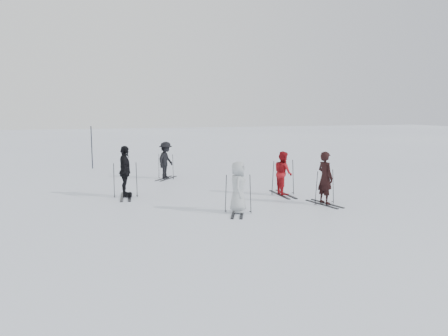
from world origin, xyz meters
name	(u,v)px	position (x,y,z in m)	size (l,w,h in m)	color
ground	(233,200)	(0.00, 0.00, 0.00)	(120.00, 120.00, 0.00)	silver
skier_near_dark	(325,178)	(2.70, -1.67, 0.88)	(0.64, 0.42, 1.76)	black
skier_red	(283,174)	(2.08, 0.26, 0.80)	(0.78, 0.61, 1.61)	maroon
skier_grey	(238,188)	(-0.48, -1.94, 0.79)	(0.77, 0.50, 1.57)	#A9B0B3
skier_uphill_left	(125,172)	(-3.57, 1.58, 0.92)	(1.08, 0.45, 1.85)	black
skier_uphill_far	(166,161)	(-1.41, 5.37, 0.84)	(1.08, 0.62, 1.67)	black
skis_near_dark	(325,187)	(2.70, -1.67, 0.60)	(0.87, 1.64, 1.20)	black
skis_red	(283,177)	(2.08, 0.26, 0.67)	(0.97, 1.84, 1.34)	black
skis_grey	(238,193)	(-0.48, -1.94, 0.62)	(0.90, 1.70, 1.24)	black
skis_uphill_left	(125,179)	(-3.57, 1.58, 0.65)	(0.95, 1.79, 1.31)	black
skis_uphill_far	(166,166)	(-1.41, 5.37, 0.59)	(0.85, 1.61, 1.18)	black
piste_marker	(92,147)	(-4.58, 10.06, 1.14)	(0.05, 0.05, 2.28)	black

